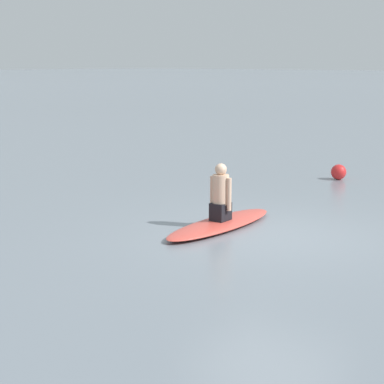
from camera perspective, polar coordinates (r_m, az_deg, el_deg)
The scene contains 4 objects.
ground_plane at distance 11.55m, azimuth 6.61°, elevation -3.66°, with size 400.00×400.00×0.00m, color gray.
surfboard at distance 12.00m, azimuth 2.41°, elevation -2.69°, with size 2.94×0.78×0.14m, color #D84C3F.
person_paddler at distance 11.89m, azimuth 2.43°, elevation -0.23°, with size 0.44×0.35×1.01m.
buoy_marker at distance 17.22m, azimuth 12.25°, elevation 1.66°, with size 0.38×0.38×0.38m, color red.
Camera 1 is at (6.15, -9.33, 2.90)m, focal length 63.30 mm.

